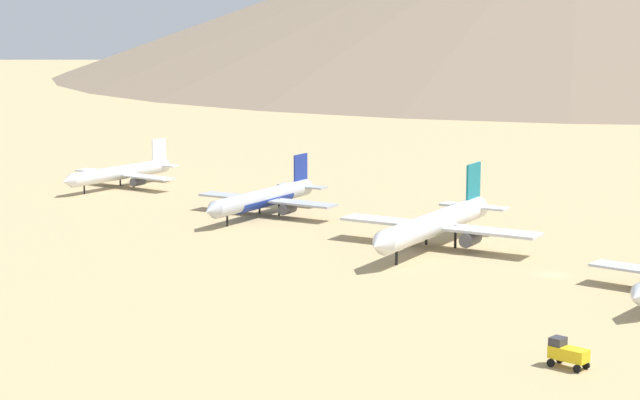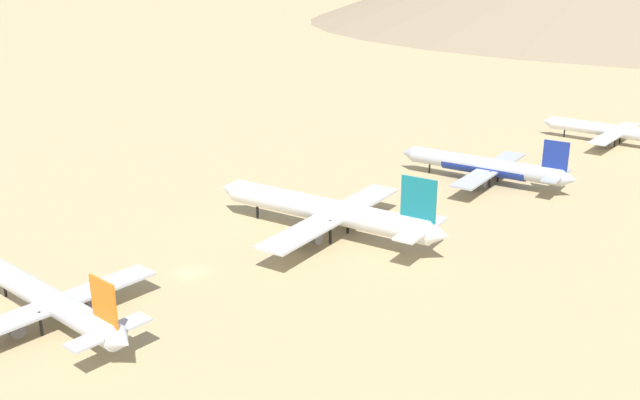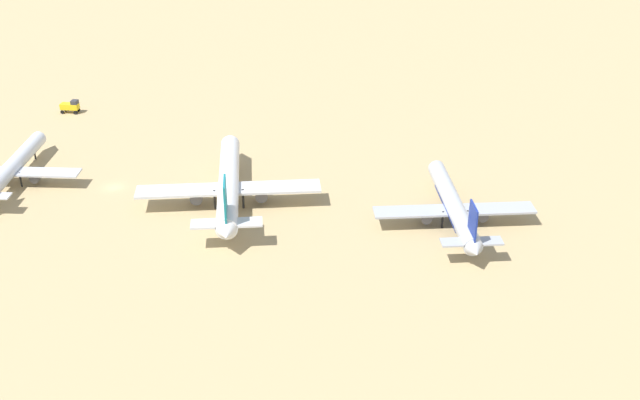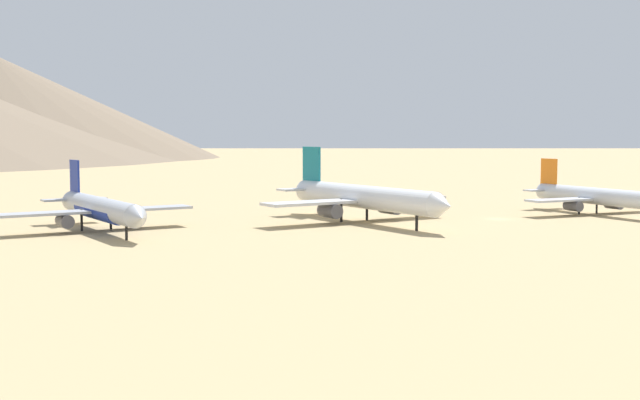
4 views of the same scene
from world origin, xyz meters
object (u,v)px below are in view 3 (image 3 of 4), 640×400
at_px(parked_jet_3, 12,168).
at_px(parked_jet_2, 229,184).
at_px(service_truck, 70,106).
at_px(parked_jet_1, 453,205).

bearing_deg(parked_jet_3, parked_jet_2, -100.97).
xyz_separation_m(parked_jet_3, service_truck, (46.53, -0.46, -1.91)).
relative_size(parked_jet_3, service_truck, 7.55).
height_order(parked_jet_2, service_truck, parked_jet_2).
xyz_separation_m(parked_jet_1, service_truck, (65.32, 102.28, -2.08)).
relative_size(parked_jet_2, service_truck, 9.46).
bearing_deg(parked_jet_2, parked_jet_1, -99.72).
relative_size(parked_jet_2, parked_jet_3, 1.25).
xyz_separation_m(parked_jet_2, service_truck, (56.80, 52.55, -2.91)).
bearing_deg(parked_jet_3, service_truck, -0.57).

